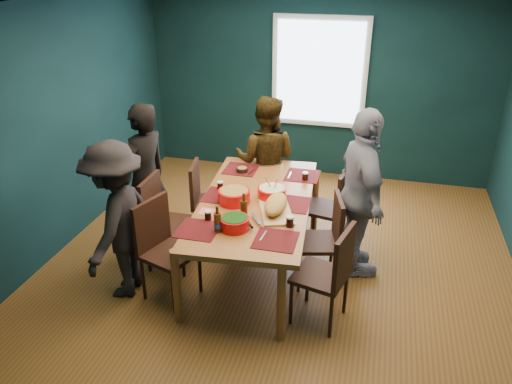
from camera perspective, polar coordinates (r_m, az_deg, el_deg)
room at (r=5.26m, az=3.87°, el=6.54°), size 5.01×5.01×2.71m
dining_table at (r=5.09m, az=-0.02°, el=-1.70°), size 1.26×2.26×0.83m
chair_left_far at (r=5.81m, az=-5.94°, el=-0.40°), size 0.49×0.49×0.94m
chair_left_mid at (r=5.36m, az=-10.71°, el=-2.64°), size 0.46×0.46×1.01m
chair_left_near at (r=4.90m, az=-10.74°, el=-5.63°), size 0.58×0.58×1.01m
chair_right_far at (r=5.66m, az=8.87°, el=-1.23°), size 0.50×0.50×0.96m
chair_right_mid at (r=5.04m, az=8.06°, el=-4.79°), size 0.53×0.53×0.96m
chair_right_near at (r=4.50m, az=8.54°, el=-8.76°), size 0.54×0.54×0.99m
person_far_left at (r=5.60m, az=-12.54°, el=1.48°), size 0.60×0.72×1.70m
person_back at (r=6.09m, az=1.11°, el=3.63°), size 0.78×0.61×1.60m
person_right at (r=5.12m, az=11.92°, el=-0.35°), size 0.79×1.14×1.79m
person_near_left at (r=4.92m, az=-15.57°, el=-3.22°), size 0.64×1.06×1.59m
bowl_salad at (r=4.98m, az=-2.53°, el=-0.44°), size 0.32×0.32×0.13m
bowl_dumpling at (r=5.07m, az=1.80°, el=-0.05°), size 0.29×0.29×0.27m
bowl_herbs at (r=4.52m, az=-2.47°, el=-3.51°), size 0.27×0.27×0.12m
cutting_board at (r=4.79m, az=2.26°, el=-1.58°), size 0.46×0.72×0.16m
small_bowl at (r=5.69m, az=-1.59°, el=2.58°), size 0.13×0.13×0.05m
beer_bottle_a at (r=4.47m, az=-4.41°, el=-3.49°), size 0.07×0.07×0.25m
beer_bottle_b at (r=4.66m, az=-1.39°, el=-1.96°), size 0.07×0.07×0.26m
cola_glass_a at (r=4.69m, az=-5.51°, el=-2.62°), size 0.07×0.07×0.09m
cola_glass_b at (r=4.57m, az=3.89°, el=-3.32°), size 0.08×0.08×0.11m
cola_glass_c at (r=5.50m, az=5.65°, el=1.85°), size 0.07×0.07×0.09m
cola_glass_d at (r=5.27m, az=-4.11°, el=0.79°), size 0.07×0.07×0.09m
napkin_a at (r=5.08m, az=3.98°, el=-0.79°), size 0.16×0.16×0.00m
napkin_b at (r=4.85m, az=-5.64°, el=-2.24°), size 0.15×0.15×0.00m
napkin_c at (r=4.41m, az=1.81°, el=-5.29°), size 0.15×0.15×0.00m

